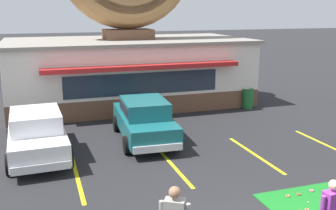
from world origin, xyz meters
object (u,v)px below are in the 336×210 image
trash_bin (248,98)px  golf_ball (308,202)px  car_teal (144,118)px  car_white (37,132)px

trash_bin → golf_ball: bearing=-110.8°
car_teal → trash_bin: size_ratio=4.77×
car_teal → trash_bin: car_teal is taller
car_white → trash_bin: car_white is taller
trash_bin → car_white: bearing=-160.1°
car_white → car_teal: bearing=7.3°
car_teal → car_white: bearing=-172.7°
car_teal → golf_ball: bearing=-66.9°
golf_ball → car_white: 8.74m
car_white → golf_ball: bearing=-41.3°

